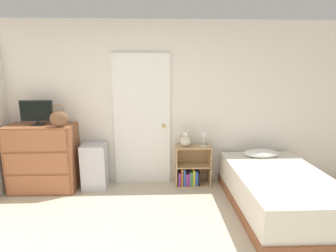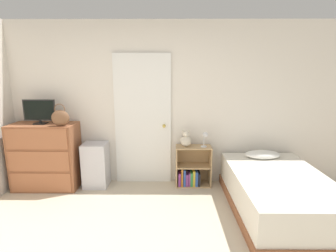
# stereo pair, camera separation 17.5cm
# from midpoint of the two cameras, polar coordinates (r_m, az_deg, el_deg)

# --- Properties ---
(wall_back) EXTENTS (10.00, 0.06, 2.55)m
(wall_back) POSITION_cam_midpoint_polar(r_m,az_deg,el_deg) (4.17, -6.87, 4.60)
(wall_back) COLOR silver
(wall_back) RESTS_ON ground_plane
(door_closed) EXTENTS (0.89, 0.09, 2.07)m
(door_closed) POSITION_cam_midpoint_polar(r_m,az_deg,el_deg) (4.16, -6.85, 1.20)
(door_closed) COLOR white
(door_closed) RESTS_ON ground_plane
(dresser) EXTENTS (0.97, 0.47, 1.02)m
(dresser) POSITION_cam_midpoint_polar(r_m,az_deg,el_deg) (4.45, -26.52, -6.27)
(dresser) COLOR brown
(dresser) RESTS_ON ground_plane
(tv) EXTENTS (0.47, 0.16, 0.37)m
(tv) POSITION_cam_midpoint_polar(r_m,az_deg,el_deg) (4.32, -27.75, 2.68)
(tv) COLOR black
(tv) RESTS_ON dresser
(handbag) EXTENTS (0.26, 0.12, 0.33)m
(handbag) POSITION_cam_midpoint_polar(r_m,az_deg,el_deg) (4.05, -23.81, 1.48)
(handbag) COLOR brown
(handbag) RESTS_ON dresser
(storage_bin) EXTENTS (0.37, 0.35, 0.70)m
(storage_bin) POSITION_cam_midpoint_polar(r_m,az_deg,el_deg) (4.30, -16.75, -8.33)
(storage_bin) COLOR silver
(storage_bin) RESTS_ON ground_plane
(bookshelf) EXTENTS (0.55, 0.28, 0.64)m
(bookshelf) POSITION_cam_midpoint_polar(r_m,az_deg,el_deg) (4.26, 3.86, -9.58)
(bookshelf) COLOR tan
(bookshelf) RESTS_ON ground_plane
(teddy_bear) EXTENTS (0.17, 0.17, 0.26)m
(teddy_bear) POSITION_cam_midpoint_polar(r_m,az_deg,el_deg) (4.09, 2.64, -2.89)
(teddy_bear) COLOR beige
(teddy_bear) RESTS_ON bookshelf
(desk_lamp) EXTENTS (0.10, 0.10, 0.24)m
(desk_lamp) POSITION_cam_midpoint_polar(r_m,az_deg,el_deg) (4.08, 6.76, -2.23)
(desk_lamp) COLOR silver
(desk_lamp) RESTS_ON bookshelf
(bed) EXTENTS (1.18, 1.88, 0.61)m
(bed) POSITION_cam_midpoint_polar(r_m,az_deg,el_deg) (3.82, 21.72, -12.93)
(bed) COLOR brown
(bed) RESTS_ON ground_plane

